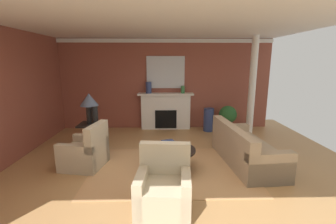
# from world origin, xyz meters

# --- Properties ---
(ground_plane) EXTENTS (8.62, 8.62, 0.00)m
(ground_plane) POSITION_xyz_m (0.00, 0.00, 0.00)
(ground_plane) COLOR tan
(wall_fireplace) EXTENTS (7.13, 0.12, 2.92)m
(wall_fireplace) POSITION_xyz_m (0.00, 3.37, 1.46)
(wall_fireplace) COLOR brown
(wall_fireplace) RESTS_ON ground_plane
(ceiling_panel) EXTENTS (7.13, 7.23, 0.06)m
(ceiling_panel) POSITION_xyz_m (0.00, 0.30, 2.95)
(ceiling_panel) COLOR white
(crown_moulding) EXTENTS (7.13, 0.08, 0.12)m
(crown_moulding) POSITION_xyz_m (0.00, 3.29, 2.84)
(crown_moulding) COLOR white
(area_rug) EXTENTS (3.27, 2.27, 0.01)m
(area_rug) POSITION_xyz_m (0.20, 0.13, 0.01)
(area_rug) COLOR tan
(area_rug) RESTS_ON ground_plane
(fireplace) EXTENTS (1.80, 0.35, 1.20)m
(fireplace) POSITION_xyz_m (0.14, 3.16, 0.57)
(fireplace) COLOR white
(fireplace) RESTS_ON ground_plane
(mantel_mirror) EXTENTS (1.23, 0.04, 1.02)m
(mantel_mirror) POSITION_xyz_m (0.14, 3.28, 1.86)
(mantel_mirror) COLOR silver
(sofa) EXTENTS (1.08, 2.17, 0.85)m
(sofa) POSITION_xyz_m (1.83, 0.41, 0.30)
(sofa) COLOR tan
(sofa) RESTS_ON ground_plane
(armchair_near_window) EXTENTS (0.94, 0.94, 0.95)m
(armchair_near_window) POSITION_xyz_m (-1.60, 0.30, 0.31)
(armchair_near_window) COLOR #C1B293
(armchair_near_window) RESTS_ON ground_plane
(armchair_facing_fireplace) EXTENTS (0.86, 0.86, 0.95)m
(armchair_facing_fireplace) POSITION_xyz_m (0.05, -1.17, 0.31)
(armchair_facing_fireplace) COLOR #C1B293
(armchair_facing_fireplace) RESTS_ON ground_plane
(coffee_table) EXTENTS (1.00, 1.00, 0.45)m
(coffee_table) POSITION_xyz_m (0.20, 0.13, 0.34)
(coffee_table) COLOR black
(coffee_table) RESTS_ON ground_plane
(side_table) EXTENTS (0.56, 0.56, 0.70)m
(side_table) POSITION_xyz_m (-1.75, 1.25, 0.40)
(side_table) COLOR black
(side_table) RESTS_ON ground_plane
(table_lamp) EXTENTS (0.44, 0.44, 0.75)m
(table_lamp) POSITION_xyz_m (-1.75, 1.25, 1.22)
(table_lamp) COLOR black
(table_lamp) RESTS_ON side_table
(vase_on_side_table) EXTENTS (0.15, 0.15, 0.46)m
(vase_on_side_table) POSITION_xyz_m (-1.60, 1.13, 0.93)
(vase_on_side_table) COLOR black
(vase_on_side_table) RESTS_ON side_table
(vase_mantel_right) EXTENTS (0.12, 0.12, 0.24)m
(vase_mantel_right) POSITION_xyz_m (0.69, 3.11, 1.32)
(vase_mantel_right) COLOR #33703D
(vase_mantel_right) RESTS_ON fireplace
(vase_mantel_left) EXTENTS (0.18, 0.18, 0.37)m
(vase_mantel_left) POSITION_xyz_m (-0.41, 3.11, 1.38)
(vase_mantel_left) COLOR navy
(vase_mantel_left) RESTS_ON fireplace
(vase_tall_corner) EXTENTS (0.32, 0.32, 0.74)m
(vase_tall_corner) POSITION_xyz_m (1.51, 2.86, 0.37)
(vase_tall_corner) COLOR navy
(vase_tall_corner) RESTS_ON ground_plane
(book_red_cover) EXTENTS (0.24, 0.23, 0.05)m
(book_red_cover) POSITION_xyz_m (0.37, 0.10, 0.47)
(book_red_cover) COLOR tan
(book_red_cover) RESTS_ON coffee_table
(book_art_folio) EXTENTS (0.25, 0.23, 0.06)m
(book_art_folio) POSITION_xyz_m (0.37, -0.02, 0.52)
(book_art_folio) COLOR maroon
(book_art_folio) RESTS_ON coffee_table
(book_small_novel) EXTENTS (0.28, 0.23, 0.04)m
(book_small_novel) POSITION_xyz_m (0.14, 0.22, 0.57)
(book_small_novel) COLOR navy
(book_small_novel) RESTS_ON coffee_table
(potted_plant) EXTENTS (0.56, 0.56, 0.83)m
(potted_plant) POSITION_xyz_m (2.11, 2.81, 0.49)
(potted_plant) COLOR #A8754C
(potted_plant) RESTS_ON ground_plane
(column_white) EXTENTS (0.20, 0.20, 2.92)m
(column_white) POSITION_xyz_m (2.67, 2.42, 1.46)
(column_white) COLOR white
(column_white) RESTS_ON ground_plane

